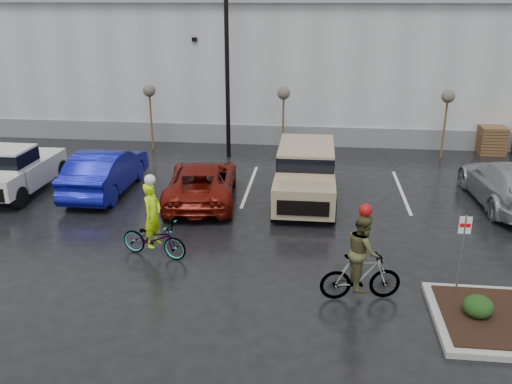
# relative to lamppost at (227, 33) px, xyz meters

# --- Properties ---
(ground) EXTENTS (120.00, 120.00, 0.00)m
(ground) POSITION_rel_lamppost_xyz_m (4.00, -12.00, -5.69)
(ground) COLOR black
(ground) RESTS_ON ground
(warehouse) EXTENTS (60.50, 15.50, 7.20)m
(warehouse) POSITION_rel_lamppost_xyz_m (4.00, 9.99, -2.04)
(warehouse) COLOR #B0B4B5
(warehouse) RESTS_ON ground
(wooded_ridge) EXTENTS (80.00, 25.00, 6.00)m
(wooded_ridge) POSITION_rel_lamppost_xyz_m (4.00, 33.00, -2.69)
(wooded_ridge) COLOR #223817
(wooded_ridge) RESTS_ON ground
(lamppost) EXTENTS (0.50, 1.00, 9.22)m
(lamppost) POSITION_rel_lamppost_xyz_m (0.00, 0.00, 0.00)
(lamppost) COLOR black
(lamppost) RESTS_ON ground
(sapling_west) EXTENTS (0.60, 0.60, 3.20)m
(sapling_west) POSITION_rel_lamppost_xyz_m (-4.00, 1.00, -2.96)
(sapling_west) COLOR #543821
(sapling_west) RESTS_ON ground
(sapling_mid) EXTENTS (0.60, 0.60, 3.20)m
(sapling_mid) POSITION_rel_lamppost_xyz_m (2.50, 1.00, -2.96)
(sapling_mid) COLOR #543821
(sapling_mid) RESTS_ON ground
(sapling_east) EXTENTS (0.60, 0.60, 3.20)m
(sapling_east) POSITION_rel_lamppost_xyz_m (10.00, 1.00, -2.96)
(sapling_east) COLOR #543821
(sapling_east) RESTS_ON ground
(pallet_stack_a) EXTENTS (1.20, 1.20, 1.35)m
(pallet_stack_a) POSITION_rel_lamppost_xyz_m (12.50, 2.00, -5.01)
(pallet_stack_a) COLOR #543821
(pallet_stack_a) RESTS_ON ground
(shrub_a) EXTENTS (0.70, 0.70, 0.52)m
(shrub_a) POSITION_rel_lamppost_xyz_m (8.00, -13.00, -5.27)
(shrub_a) COLOR #193312
(shrub_a) RESTS_ON curb_island
(fire_lane_sign) EXTENTS (0.30, 0.05, 2.20)m
(fire_lane_sign) POSITION_rel_lamppost_xyz_m (7.80, -11.80, -4.28)
(fire_lane_sign) COLOR gray
(fire_lane_sign) RESTS_ON ground
(pickup_white) EXTENTS (2.10, 5.20, 1.96)m
(pickup_white) POSITION_rel_lamppost_xyz_m (-7.34, -5.52, -4.71)
(pickup_white) COLOR silver
(pickup_white) RESTS_ON ground
(car_blue) EXTENTS (1.81, 5.18, 1.71)m
(car_blue) POSITION_rel_lamppost_xyz_m (-3.96, -5.28, -4.83)
(car_blue) COLOR #0D1292
(car_blue) RESTS_ON ground
(car_red) EXTENTS (3.01, 5.50, 1.46)m
(car_red) POSITION_rel_lamppost_xyz_m (-0.06, -5.85, -4.96)
(car_red) COLOR maroon
(car_red) RESTS_ON ground
(suv_tan) EXTENTS (2.20, 5.10, 2.06)m
(suv_tan) POSITION_rel_lamppost_xyz_m (3.76, -5.59, -4.66)
(suv_tan) COLOR tan
(suv_tan) RESTS_ON ground
(car_far_silver) EXTENTS (2.58, 5.71, 1.62)m
(car_far_silver) POSITION_rel_lamppost_xyz_m (11.07, -5.03, -4.87)
(car_far_silver) COLOR #A9ACB1
(car_far_silver) RESTS_ON ground
(cyclist_hivis) EXTENTS (2.20, 1.22, 2.52)m
(cyclist_hivis) POSITION_rel_lamppost_xyz_m (-0.50, -10.50, -4.91)
(cyclist_hivis) COLOR #3F3F44
(cyclist_hivis) RESTS_ON ground
(cyclist_olive) EXTENTS (2.04, 1.02, 2.57)m
(cyclist_olive) POSITION_rel_lamppost_xyz_m (5.33, -12.24, -4.76)
(cyclist_olive) COLOR #3F3F44
(cyclist_olive) RESTS_ON ground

